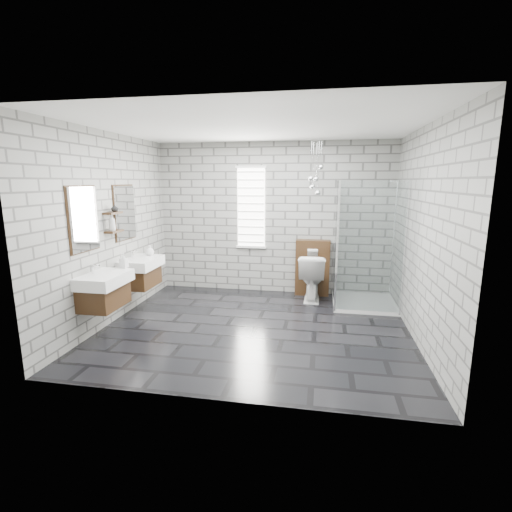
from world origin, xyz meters
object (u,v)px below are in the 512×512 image
(vanity_left, at_px, (102,281))
(vanity_right, at_px, (139,264))
(toilet, at_px, (312,277))
(shower_enclosure, at_px, (360,277))
(cistern_panel, at_px, (312,268))

(vanity_left, bearing_deg, vanity_right, 90.00)
(toilet, bearing_deg, vanity_right, 22.11)
(vanity_right, xyz_separation_m, shower_enclosure, (3.41, 0.81, -0.25))
(cistern_panel, height_order, shower_enclosure, shower_enclosure)
(vanity_left, xyz_separation_m, shower_enclosure, (3.41, 1.81, -0.25))
(vanity_right, bearing_deg, toilet, 22.18)
(vanity_left, xyz_separation_m, cistern_panel, (2.64, 2.33, -0.26))
(vanity_left, relative_size, toilet, 1.96)
(vanity_left, bearing_deg, toilet, 38.25)
(cistern_panel, bearing_deg, vanity_right, -153.32)
(vanity_left, height_order, vanity_right, same)
(toilet, bearing_deg, cistern_panel, -90.08)
(vanity_left, distance_m, vanity_right, 1.00)
(cistern_panel, xyz_separation_m, toilet, (0.00, -0.25, -0.10))
(toilet, bearing_deg, vanity_left, 38.18)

